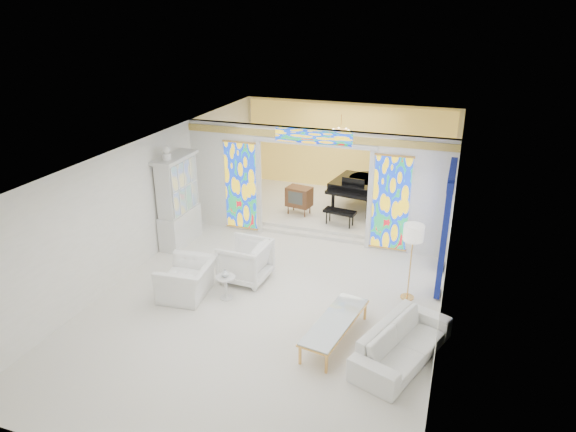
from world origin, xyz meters
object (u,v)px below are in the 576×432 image
at_px(coffee_table, 335,322).
at_px(armchair_right, 245,261).
at_px(china_cabinet, 178,201).
at_px(grand_piano, 365,185).
at_px(tv_console, 299,197).
at_px(sofa, 403,343).
at_px(armchair_left, 187,279).

bearing_deg(coffee_table, armchair_right, 147.44).
distance_m(china_cabinet, grand_piano, 5.53).
bearing_deg(coffee_table, tv_console, 114.36).
bearing_deg(armchair_right, sofa, 68.24).
height_order(sofa, coffee_table, sofa).
bearing_deg(armchair_right, armchair_left, -37.55).
relative_size(china_cabinet, grand_piano, 0.97).
bearing_deg(armchair_right, grand_piano, 163.47).
height_order(china_cabinet, coffee_table, china_cabinet).
distance_m(china_cabinet, armchair_left, 2.87).
bearing_deg(grand_piano, sofa, -64.34).
xyz_separation_m(coffee_table, grand_piano, (-0.76, 6.51, 0.51)).
bearing_deg(armchair_left, china_cabinet, -153.56).
xyz_separation_m(coffee_table, tv_console, (-2.45, 5.41, 0.30)).
relative_size(armchair_right, coffee_table, 0.50).
bearing_deg(china_cabinet, grand_piano, 41.30).
bearing_deg(coffee_table, sofa, -6.37).
xyz_separation_m(armchair_left, tv_console, (0.96, 4.86, 0.32)).
bearing_deg(tv_console, coffee_table, -56.10).
distance_m(armchair_right, grand_piano, 5.23).
xyz_separation_m(sofa, tv_console, (-3.71, 5.55, 0.37)).
bearing_deg(china_cabinet, coffee_table, -30.31).
relative_size(grand_piano, tv_console, 3.45).
height_order(china_cabinet, armchair_left, china_cabinet).
bearing_deg(grand_piano, tv_console, -138.11).
xyz_separation_m(armchair_left, armchair_right, (0.90, 1.05, 0.08)).
xyz_separation_m(sofa, grand_piano, (-2.02, 6.65, 0.58)).
bearing_deg(armchair_left, grand_piano, 149.65).
distance_m(china_cabinet, armchair_right, 2.80).
bearing_deg(sofa, armchair_right, 85.32).
distance_m(coffee_table, tv_console, 5.95).
xyz_separation_m(armchair_right, coffee_table, (2.51, -1.60, -0.07)).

